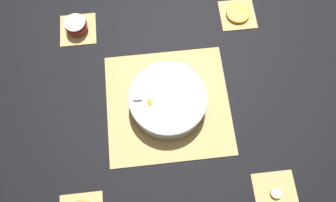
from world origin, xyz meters
TOP-DOWN VIEW (x-y plane):
  - ground_plane at (0.00, 0.00)m, footprint 6.00×6.00m
  - bamboo_mat_center at (-0.00, 0.00)m, footprint 0.40×0.42m
  - coaster_mat_near_left at (-0.33, -0.30)m, footprint 0.13×0.13m
  - coaster_mat_far_left at (-0.33, 0.30)m, footprint 0.13×0.13m
  - coaster_mat_far_right at (0.33, 0.30)m, footprint 0.13×0.13m
  - fruit_salad_bowl at (-0.00, 0.00)m, footprint 0.26×0.26m
  - apple_half at (-0.33, -0.30)m, footprint 0.08×0.08m
  - orange_slice_whole at (-0.33, 0.30)m, footprint 0.09×0.09m
  - banana_coin_single at (0.33, 0.30)m, footprint 0.04×0.04m

SIDE VIEW (x-z plane):
  - ground_plane at x=0.00m, z-range 0.00..0.00m
  - coaster_mat_near_left at x=-0.33m, z-range 0.00..0.01m
  - coaster_mat_far_left at x=-0.33m, z-range 0.00..0.01m
  - coaster_mat_far_right at x=0.33m, z-range 0.00..0.01m
  - bamboo_mat_center at x=0.00m, z-range 0.00..0.01m
  - banana_coin_single at x=0.33m, z-range 0.01..0.01m
  - orange_slice_whole at x=-0.33m, z-range 0.01..0.02m
  - apple_half at x=-0.33m, z-range 0.01..0.05m
  - fruit_salad_bowl at x=0.00m, z-range 0.00..0.09m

